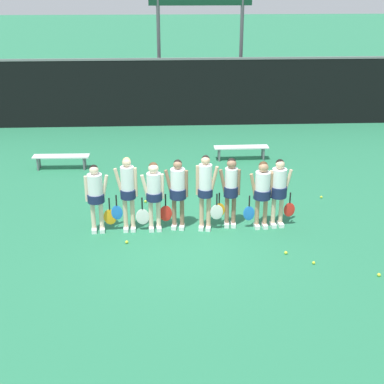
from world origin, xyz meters
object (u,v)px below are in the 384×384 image
(player_5, at_px, (231,187))
(tennis_ball_2, at_px, (226,203))
(player_2, at_px, (154,191))
(tennis_ball_0, at_px, (314,263))
(bench_far, at_px, (241,148))
(tennis_ball_7, at_px, (133,219))
(tennis_ball_1, at_px, (127,242))
(player_0, at_px, (96,193))
(player_7, at_px, (279,187))
(bench_courtside, at_px, (61,157))
(player_4, at_px, (206,187))
(tennis_ball_6, at_px, (145,201))
(tennis_ball_9, at_px, (321,197))
(player_1, at_px, (128,188))
(scoreboard, at_px, (200,1))
(player_6, at_px, (262,189))
(tennis_ball_5, at_px, (286,253))
(tennis_ball_8, at_px, (379,275))
(tennis_ball_4, at_px, (162,218))
(tennis_ball_3, at_px, (141,218))
(player_3, at_px, (178,189))

(player_5, height_order, tennis_ball_2, player_5)
(player_2, height_order, tennis_ball_0, player_2)
(bench_far, relative_size, tennis_ball_7, 26.00)
(bench_far, xyz_separation_m, tennis_ball_7, (-3.22, -4.39, -0.34))
(tennis_ball_1, bearing_deg, player_0, 136.71)
(player_7, bearing_deg, bench_courtside, 136.53)
(player_2, bearing_deg, player_4, -5.13)
(bench_courtside, relative_size, tennis_ball_6, 25.20)
(bench_courtside, bearing_deg, player_4, -45.99)
(player_0, height_order, player_5, player_5)
(player_5, bearing_deg, tennis_ball_9, 34.30)
(player_1, distance_m, tennis_ball_1, 1.21)
(scoreboard, distance_m, player_1, 11.31)
(bench_far, relative_size, player_6, 1.07)
(player_4, distance_m, tennis_ball_9, 3.76)
(scoreboard, bearing_deg, player_5, -89.81)
(scoreboard, height_order, player_5, scoreboard)
(scoreboard, xyz_separation_m, player_0, (-3.02, -10.53, -3.58))
(tennis_ball_7, bearing_deg, player_2, -44.31)
(bench_far, xyz_separation_m, player_0, (-3.97, -4.92, 0.57))
(player_0, distance_m, tennis_ball_0, 4.97)
(tennis_ball_5, relative_size, tennis_ball_8, 1.00)
(tennis_ball_4, xyz_separation_m, tennis_ball_8, (4.26, -2.86, -0.00))
(bench_far, distance_m, tennis_ball_3, 5.31)
(player_1, bearing_deg, bench_courtside, 116.92)
(tennis_ball_1, relative_size, tennis_ball_9, 1.10)
(tennis_ball_0, height_order, tennis_ball_3, tennis_ball_3)
(player_2, relative_size, player_4, 0.92)
(player_2, bearing_deg, tennis_ball_3, 116.70)
(bench_courtside, bearing_deg, scoreboard, 54.39)
(tennis_ball_2, height_order, tennis_ball_6, tennis_ball_2)
(tennis_ball_7, xyz_separation_m, tennis_ball_9, (4.92, 1.13, -0.00))
(player_6, distance_m, tennis_ball_2, 1.76)
(player_2, bearing_deg, bench_far, 57.28)
(player_6, bearing_deg, player_3, 174.74)
(tennis_ball_2, bearing_deg, tennis_ball_9, 6.69)
(tennis_ball_3, bearing_deg, bench_courtside, 124.06)
(tennis_ball_7, bearing_deg, tennis_ball_1, -93.63)
(player_5, relative_size, tennis_ball_5, 23.67)
(tennis_ball_4, bearing_deg, tennis_ball_2, 25.66)
(player_4, distance_m, tennis_ball_0, 2.91)
(player_4, height_order, tennis_ball_3, player_4)
(player_2, bearing_deg, tennis_ball_2, 32.55)
(scoreboard, height_order, tennis_ball_7, scoreboard)
(player_2, xyz_separation_m, tennis_ball_3, (-0.33, 0.55, -0.94))
(tennis_ball_1, relative_size, tennis_ball_5, 1.00)
(player_7, height_order, tennis_ball_5, player_7)
(bench_far, xyz_separation_m, tennis_ball_3, (-3.01, -4.36, -0.34))
(player_2, height_order, tennis_ball_5, player_2)
(tennis_ball_0, bearing_deg, tennis_ball_6, 136.50)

